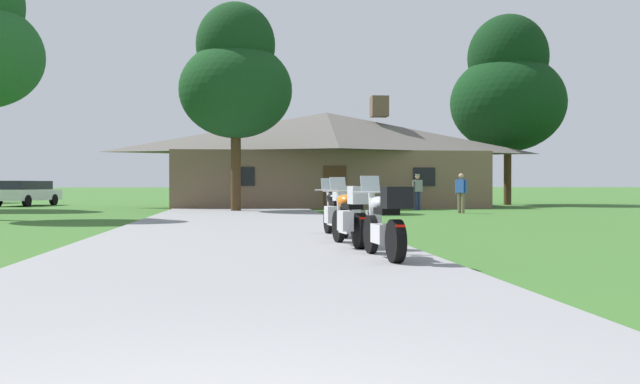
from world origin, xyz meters
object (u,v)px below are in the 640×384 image
(tree_by_lodge_front, at_px, (236,77))
(tree_right_of_lodge, at_px, (508,90))
(parked_white_suv_far_left, at_px, (26,192))
(bystander_gray_shirt_near_lodge, at_px, (417,190))
(motorcycle_silver_nearest_to_camera, at_px, (385,223))
(motorcycle_orange_second_in_row, at_px, (352,217))
(bystander_blue_shirt_beside_signpost, at_px, (461,191))
(motorcycle_black_farthest_in_row, at_px, (338,212))

(tree_by_lodge_front, xyz_separation_m, tree_right_of_lodge, (15.81, 9.14, 0.89))
(tree_right_of_lodge, xyz_separation_m, parked_white_suv_far_left, (-27.57, 0.89, -6.00))
(bystander_gray_shirt_near_lodge, xyz_separation_m, tree_by_lodge_front, (-8.48, -1.49, 4.94))
(motorcycle_silver_nearest_to_camera, xyz_separation_m, motorcycle_orange_second_in_row, (-0.17, 2.23, -0.01))
(bystander_blue_shirt_beside_signpost, bearing_deg, motorcycle_orange_second_in_row, -65.63)
(bystander_blue_shirt_beside_signpost, xyz_separation_m, tree_right_of_lodge, (6.41, 11.49, 5.85))
(bystander_gray_shirt_near_lodge, xyz_separation_m, bystander_blue_shirt_beside_signpost, (0.91, -3.84, -0.02))
(motorcycle_silver_nearest_to_camera, xyz_separation_m, bystander_gray_shirt_near_lodge, (5.98, 21.97, 0.33))
(tree_by_lodge_front, bearing_deg, bystander_blue_shirt_beside_signpost, -14.04)
(parked_white_suv_far_left, bearing_deg, motorcycle_black_farthest_in_row, -47.10)
(motorcycle_black_farthest_in_row, distance_m, bystander_blue_shirt_beside_signpost, 15.08)
(parked_white_suv_far_left, bearing_deg, bystander_blue_shirt_beside_signpost, -16.26)
(motorcycle_silver_nearest_to_camera, bearing_deg, motorcycle_black_farthest_in_row, 86.86)
(motorcycle_silver_nearest_to_camera, relative_size, bystander_gray_shirt_near_lodge, 1.24)
(bystander_blue_shirt_beside_signpost, relative_size, tree_by_lodge_front, 0.18)
(motorcycle_orange_second_in_row, xyz_separation_m, parked_white_suv_far_left, (-14.10, 28.28, 0.17))
(motorcycle_black_farthest_in_row, distance_m, bystander_gray_shirt_near_lodge, 18.24)
(motorcycle_orange_second_in_row, height_order, bystander_blue_shirt_beside_signpost, bystander_blue_shirt_beside_signpost)
(motorcycle_orange_second_in_row, height_order, bystander_gray_shirt_near_lodge, bystander_gray_shirt_near_lodge)
(motorcycle_silver_nearest_to_camera, relative_size, bystander_blue_shirt_beside_signpost, 1.25)
(motorcycle_silver_nearest_to_camera, xyz_separation_m, tree_by_lodge_front, (-2.50, 20.48, 5.27))
(motorcycle_black_farthest_in_row, height_order, tree_by_lodge_front, tree_by_lodge_front)
(bystander_gray_shirt_near_lodge, bearing_deg, motorcycle_orange_second_in_row, -125.35)
(motorcycle_black_farthest_in_row, bearing_deg, tree_by_lodge_front, 93.14)
(bystander_blue_shirt_beside_signpost, distance_m, tree_right_of_lodge, 14.40)
(bystander_blue_shirt_beside_signpost, distance_m, parked_white_suv_far_left, 24.51)
(motorcycle_black_farthest_in_row, bearing_deg, parked_white_suv_far_left, 113.30)
(tree_right_of_lodge, bearing_deg, bystander_gray_shirt_near_lodge, -133.75)
(motorcycle_orange_second_in_row, bearing_deg, motorcycle_black_farthest_in_row, 80.74)
(motorcycle_silver_nearest_to_camera, relative_size, tree_right_of_lodge, 0.19)
(tree_by_lodge_front, bearing_deg, motorcycle_silver_nearest_to_camera, -83.05)
(motorcycle_orange_second_in_row, height_order, tree_by_lodge_front, tree_by_lodge_front)
(tree_by_lodge_front, distance_m, parked_white_suv_far_left, 16.29)
(motorcycle_orange_second_in_row, xyz_separation_m, bystander_blue_shirt_beside_signpost, (7.06, 15.90, 0.32))
(motorcycle_silver_nearest_to_camera, relative_size, motorcycle_orange_second_in_row, 1.00)
(motorcycle_orange_second_in_row, relative_size, tree_by_lodge_front, 0.23)
(motorcycle_black_farthest_in_row, distance_m, tree_by_lodge_front, 16.74)
(tree_by_lodge_front, relative_size, tree_right_of_lodge, 0.82)
(motorcycle_silver_nearest_to_camera, xyz_separation_m, tree_right_of_lodge, (13.31, 29.62, 6.16))
(motorcycle_orange_second_in_row, height_order, tree_right_of_lodge, tree_right_of_lodge)
(motorcycle_silver_nearest_to_camera, distance_m, tree_right_of_lodge, 33.05)
(motorcycle_silver_nearest_to_camera, xyz_separation_m, bystander_blue_shirt_beside_signpost, (6.90, 18.13, 0.31))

